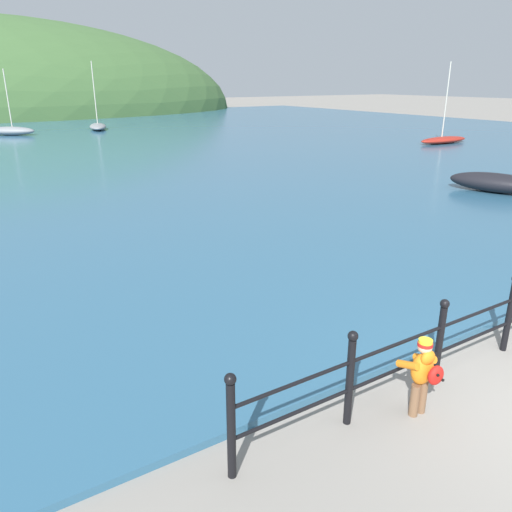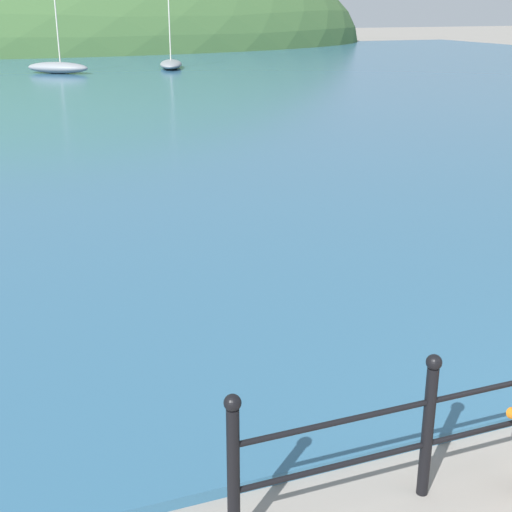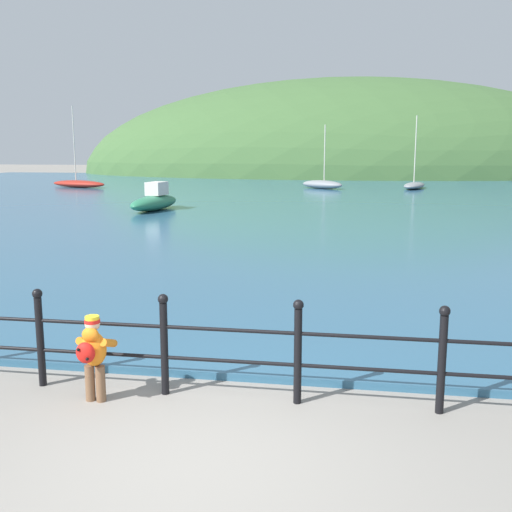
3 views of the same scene
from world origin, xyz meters
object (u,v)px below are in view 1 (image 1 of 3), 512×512
object	(u,v)px
boat_far_left	(10,131)
boat_far_right	(98,126)
child_in_coat	(423,371)
boat_twin_mast	(496,183)
boat_white_sailboat	(444,139)

from	to	relation	value
boat_far_left	boat_far_right	world-z (taller)	boat_far_right
child_in_coat	boat_twin_mast	world-z (taller)	child_in_coat
boat_far_left	boat_far_right	xyz separation A→B (m)	(6.40, 0.93, -0.06)
child_in_coat	boat_far_right	size ratio (longest dim) A/B	0.20
boat_far_left	boat_far_right	size ratio (longest dim) A/B	0.88
boat_twin_mast	boat_far_right	distance (m)	31.05
boat_twin_mast	boat_white_sailboat	bearing A→B (deg)	44.62
boat_white_sailboat	boat_far_right	distance (m)	25.59
boat_twin_mast	boat_far_left	size ratio (longest dim) A/B	0.75
boat_far_left	boat_white_sailboat	xyz separation A→B (m)	(21.81, -19.50, -0.09)
boat_far_right	boat_twin_mast	bearing A→B (deg)	-80.59
boat_twin_mast	boat_white_sailboat	size ratio (longest dim) A/B	0.70
boat_twin_mast	boat_far_left	distance (m)	31.84
boat_white_sailboat	child_in_coat	bearing A→B (deg)	-142.63
child_in_coat	boat_far_left	distance (m)	36.49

